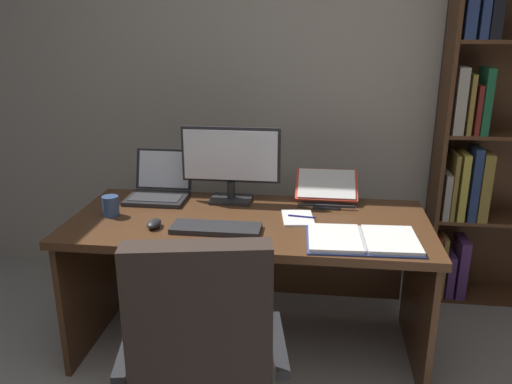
# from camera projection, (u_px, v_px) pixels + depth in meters

# --- Properties ---
(wall_back) EXTENTS (5.30, 0.12, 2.89)m
(wall_back) POSITION_uv_depth(u_px,v_px,m) (297.00, 59.00, 3.20)
(wall_back) COLOR #A89E8E
(wall_back) RESTS_ON ground
(desk) EXTENTS (1.77, 0.78, 0.73)m
(desk) POSITION_uv_depth(u_px,v_px,m) (251.00, 248.00, 2.69)
(desk) COLOR #4C2D19
(desk) RESTS_ON ground
(bookshelf) EXTENTS (0.93, 0.28, 2.09)m
(bookshelf) POSITION_uv_depth(u_px,v_px,m) (500.00, 142.00, 3.00)
(bookshelf) COLOR #4C2D19
(bookshelf) RESTS_ON ground
(office_chair) EXTENTS (0.67, 0.60, 1.01)m
(office_chair) POSITION_uv_depth(u_px,v_px,m) (203.00, 379.00, 1.87)
(office_chair) COLOR #232326
(office_chair) RESTS_ON ground
(monitor) EXTENTS (0.53, 0.16, 0.41)m
(monitor) POSITION_uv_depth(u_px,v_px,m) (231.00, 164.00, 2.75)
(monitor) COLOR #232326
(monitor) RESTS_ON desk
(laptop) EXTENTS (0.32, 0.32, 0.24)m
(laptop) POSITION_uv_depth(u_px,v_px,m) (159.00, 188.00, 2.86)
(laptop) COLOR #232326
(laptop) RESTS_ON desk
(keyboard) EXTENTS (0.42, 0.15, 0.02)m
(keyboard) POSITION_uv_depth(u_px,v_px,m) (216.00, 228.00, 2.41)
(keyboard) COLOR #232326
(keyboard) RESTS_ON desk
(computer_mouse) EXTENTS (0.06, 0.10, 0.04)m
(computer_mouse) POSITION_uv_depth(u_px,v_px,m) (154.00, 224.00, 2.44)
(computer_mouse) COLOR #232326
(computer_mouse) RESTS_ON desk
(reading_stand_with_book) EXTENTS (0.33, 0.27, 0.15)m
(reading_stand_with_book) POSITION_uv_depth(u_px,v_px,m) (326.00, 188.00, 2.79)
(reading_stand_with_book) COLOR #232326
(reading_stand_with_book) RESTS_ON desk
(open_binder) EXTENTS (0.51, 0.34, 0.02)m
(open_binder) POSITION_uv_depth(u_px,v_px,m) (363.00, 240.00, 2.29)
(open_binder) COLOR navy
(open_binder) RESTS_ON desk
(notepad) EXTENTS (0.18, 0.23, 0.01)m
(notepad) POSITION_uv_depth(u_px,v_px,m) (298.00, 218.00, 2.56)
(notepad) COLOR silver
(notepad) RESTS_ON desk
(pen) EXTENTS (0.14, 0.03, 0.01)m
(pen) POSITION_uv_depth(u_px,v_px,m) (302.00, 216.00, 2.55)
(pen) COLOR navy
(pen) RESTS_ON notepad
(coffee_mug) EXTENTS (0.08, 0.08, 0.10)m
(coffee_mug) POSITION_uv_depth(u_px,v_px,m) (111.00, 206.00, 2.59)
(coffee_mug) COLOR #334C7A
(coffee_mug) RESTS_ON desk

